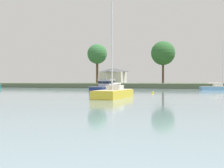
# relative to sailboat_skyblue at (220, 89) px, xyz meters

# --- Properties ---
(far_shore_bank) EXTENTS (226.07, 56.16, 1.11)m
(far_shore_bank) POSITION_rel_sailboat_skyblue_xyz_m (-13.49, 37.44, 0.35)
(far_shore_bank) COLOR #4C563D
(far_shore_bank) RESTS_ON ground
(sailboat_skyblue) EXTENTS (7.06, 3.87, 9.64)m
(sailboat_skyblue) POSITION_rel_sailboat_skyblue_xyz_m (0.00, 0.00, 0.00)
(sailboat_skyblue) COLOR #669ECC
(sailboat_skyblue) RESTS_ON ground
(cruiser_navy) EXTENTS (3.14, 7.30, 3.72)m
(cruiser_navy) POSITION_rel_sailboat_skyblue_xyz_m (-16.71, -13.36, 0.19)
(cruiser_navy) COLOR navy
(cruiser_navy) RESTS_ON ground
(sailboat_yellow) EXTENTS (2.25, 7.35, 9.57)m
(sailboat_yellow) POSITION_rel_sailboat_skyblue_xyz_m (-10.26, -29.68, 0.00)
(sailboat_yellow) COLOR gold
(sailboat_yellow) RESTS_ON ground
(mooring_buoy_yellow) EXTENTS (0.32, 0.32, 0.37)m
(mooring_buoy_yellow) POSITION_rel_sailboat_skyblue_xyz_m (-8.86, -17.49, -0.15)
(mooring_buoy_yellow) COLOR yellow
(mooring_buoy_yellow) RESTS_ON ground
(shore_tree_right) EXTENTS (6.60, 6.60, 13.02)m
(shore_tree_right) POSITION_rel_sailboat_skyblue_xyz_m (-37.55, 34.41, 10.52)
(shore_tree_right) COLOR brown
(shore_tree_right) RESTS_ON far_shore_bank
(shore_tree_right_mid) EXTENTS (7.10, 7.10, 12.43)m
(shore_tree_right_mid) POSITION_rel_sailboat_skyblue_xyz_m (-14.96, 30.27, 9.74)
(shore_tree_right_mid) COLOR brown
(shore_tree_right_mid) RESTS_ON far_shore_bank
(cottage_hillside) EXTENTS (9.20, 8.17, 5.65)m
(cottage_hillside) POSITION_rel_sailboat_skyblue_xyz_m (-36.71, 48.65, 3.82)
(cottage_hillside) COLOR silver
(cottage_hillside) RESTS_ON far_shore_bank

